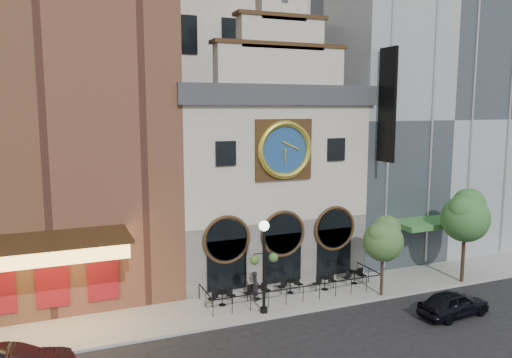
{
  "coord_description": "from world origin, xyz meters",
  "views": [
    {
      "loc": [
        -12.63,
        -22.63,
        11.01
      ],
      "look_at": [
        -0.9,
        6.0,
        6.57
      ],
      "focal_mm": 35.0,
      "sensor_mm": 36.0,
      "label": 1
    }
  ],
  "objects_px": {
    "bistro_1": "(257,291)",
    "tree_left": "(384,238)",
    "bistro_0": "(222,297)",
    "tree_right": "(466,214)",
    "pedestrian": "(255,286)",
    "bistro_3": "(325,282)",
    "car_right": "(454,303)",
    "lamppost": "(264,256)",
    "bistro_2": "(290,285)",
    "bistro_4": "(355,276)"
  },
  "relations": [
    {
      "from": "bistro_1",
      "to": "tree_left",
      "type": "bearing_deg",
      "value": -16.7
    },
    {
      "from": "bistro_0",
      "to": "tree_right",
      "type": "distance_m",
      "value": 15.85
    },
    {
      "from": "pedestrian",
      "to": "tree_right",
      "type": "relative_size",
      "value": 0.29
    },
    {
      "from": "bistro_3",
      "to": "car_right",
      "type": "relative_size",
      "value": 0.39
    },
    {
      "from": "lamppost",
      "to": "bistro_2",
      "type": "bearing_deg",
      "value": 36.39
    },
    {
      "from": "bistro_3",
      "to": "lamppost",
      "type": "relative_size",
      "value": 0.31
    },
    {
      "from": "bistro_2",
      "to": "car_right",
      "type": "distance_m",
      "value": 8.97
    },
    {
      "from": "pedestrian",
      "to": "lamppost",
      "type": "bearing_deg",
      "value": -176.76
    },
    {
      "from": "lamppost",
      "to": "tree_left",
      "type": "xyz_separation_m",
      "value": [
        7.38,
        -0.27,
        0.31
      ]
    },
    {
      "from": "tree_left",
      "to": "bistro_4",
      "type": "bearing_deg",
      "value": 100.78
    },
    {
      "from": "bistro_2",
      "to": "lamppost",
      "type": "distance_m",
      "value": 4.2
    },
    {
      "from": "bistro_4",
      "to": "pedestrian",
      "type": "bearing_deg",
      "value": -178.41
    },
    {
      "from": "tree_left",
      "to": "bistro_3",
      "type": "bearing_deg",
      "value": 143.39
    },
    {
      "from": "bistro_1",
      "to": "pedestrian",
      "type": "bearing_deg",
      "value": -151.03
    },
    {
      "from": "bistro_0",
      "to": "bistro_3",
      "type": "relative_size",
      "value": 1.0
    },
    {
      "from": "bistro_4",
      "to": "car_right",
      "type": "relative_size",
      "value": 0.39
    },
    {
      "from": "bistro_3",
      "to": "lamppost",
      "type": "distance_m",
      "value": 5.67
    },
    {
      "from": "bistro_2",
      "to": "tree_right",
      "type": "bearing_deg",
      "value": -11.74
    },
    {
      "from": "bistro_0",
      "to": "bistro_2",
      "type": "xyz_separation_m",
      "value": [
        4.31,
        0.25,
        0.0
      ]
    },
    {
      "from": "tree_left",
      "to": "bistro_0",
      "type": "bearing_deg",
      "value": 167.46
    },
    {
      "from": "bistro_1",
      "to": "bistro_2",
      "type": "xyz_separation_m",
      "value": [
        2.19,
        0.18,
        0.0
      ]
    },
    {
      "from": "bistro_1",
      "to": "bistro_4",
      "type": "bearing_deg",
      "value": 0.84
    },
    {
      "from": "bistro_4",
      "to": "lamppost",
      "type": "relative_size",
      "value": 0.31
    },
    {
      "from": "tree_right",
      "to": "car_right",
      "type": "bearing_deg",
      "value": -138.93
    },
    {
      "from": "bistro_4",
      "to": "car_right",
      "type": "xyz_separation_m",
      "value": [
        2.32,
        -5.86,
        0.09
      ]
    },
    {
      "from": "bistro_1",
      "to": "tree_left",
      "type": "xyz_separation_m",
      "value": [
        7.01,
        -2.1,
        2.95
      ]
    },
    {
      "from": "bistro_0",
      "to": "bistro_1",
      "type": "distance_m",
      "value": 2.13
    },
    {
      "from": "bistro_0",
      "to": "tree_left",
      "type": "xyz_separation_m",
      "value": [
        9.13,
        -2.03,
        2.95
      ]
    },
    {
      "from": "bistro_0",
      "to": "lamppost",
      "type": "relative_size",
      "value": 0.31
    },
    {
      "from": "bistro_4",
      "to": "car_right",
      "type": "bearing_deg",
      "value": -68.38
    },
    {
      "from": "tree_left",
      "to": "bistro_1",
      "type": "bearing_deg",
      "value": 163.3
    },
    {
      "from": "bistro_2",
      "to": "tree_right",
      "type": "height_order",
      "value": "tree_right"
    },
    {
      "from": "bistro_0",
      "to": "tree_right",
      "type": "height_order",
      "value": "tree_right"
    },
    {
      "from": "bistro_4",
      "to": "tree_right",
      "type": "xyz_separation_m",
      "value": [
        6.54,
        -2.19,
        3.83
      ]
    },
    {
      "from": "bistro_3",
      "to": "tree_left",
      "type": "xyz_separation_m",
      "value": [
        2.66,
        -1.98,
        2.95
      ]
    },
    {
      "from": "bistro_1",
      "to": "car_right",
      "type": "bearing_deg",
      "value": -32.9
    },
    {
      "from": "car_right",
      "to": "tree_left",
      "type": "bearing_deg",
      "value": 22.24
    },
    {
      "from": "bistro_1",
      "to": "bistro_0",
      "type": "bearing_deg",
      "value": -178.08
    },
    {
      "from": "bistro_4",
      "to": "lamppost",
      "type": "bearing_deg",
      "value": -164.48
    },
    {
      "from": "car_right",
      "to": "pedestrian",
      "type": "bearing_deg",
      "value": 52.76
    },
    {
      "from": "tree_right",
      "to": "bistro_0",
      "type": "bearing_deg",
      "value": 172.44
    },
    {
      "from": "pedestrian",
      "to": "tree_right",
      "type": "xyz_separation_m",
      "value": [
        13.29,
        -2.0,
        3.45
      ]
    },
    {
      "from": "lamppost",
      "to": "tree_left",
      "type": "bearing_deg",
      "value": -3.84
    },
    {
      "from": "car_right",
      "to": "pedestrian",
      "type": "height_order",
      "value": "pedestrian"
    },
    {
      "from": "bistro_0",
      "to": "car_right",
      "type": "bearing_deg",
      "value": -27.29
    },
    {
      "from": "tree_left",
      "to": "bistro_2",
      "type": "bearing_deg",
      "value": 154.68
    },
    {
      "from": "bistro_3",
      "to": "tree_left",
      "type": "bearing_deg",
      "value": -36.61
    },
    {
      "from": "bistro_3",
      "to": "pedestrian",
      "type": "distance_m",
      "value": 4.53
    },
    {
      "from": "pedestrian",
      "to": "tree_right",
      "type": "height_order",
      "value": "tree_right"
    },
    {
      "from": "bistro_0",
      "to": "bistro_2",
      "type": "relative_size",
      "value": 1.0
    }
  ]
}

